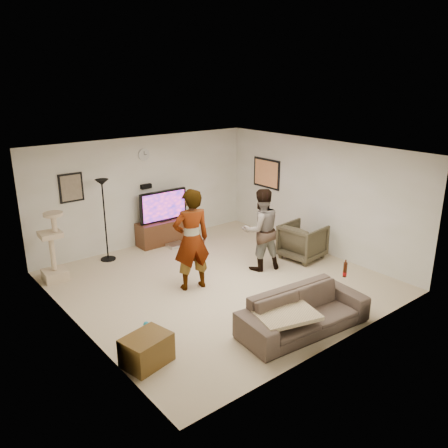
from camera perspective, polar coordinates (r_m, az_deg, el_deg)
floor at (r=8.85m, az=-0.54°, el=-7.27°), size 5.50×5.50×0.02m
ceiling at (r=8.09m, az=-0.60°, el=9.07°), size 5.50×5.50×0.02m
wall_back at (r=10.60m, az=-9.86°, el=4.04°), size 5.50×0.04×2.50m
wall_front at (r=6.58m, az=14.51°, el=-5.15°), size 5.50×0.04×2.50m
wall_left at (r=7.11m, az=-18.26°, el=-3.72°), size 0.04×5.50×2.50m
wall_right at (r=10.25m, az=11.60°, el=3.45°), size 0.04×5.50×2.50m
wall_clock at (r=10.40m, az=-10.03°, el=8.55°), size 0.26×0.04×0.26m
wall_speaker at (r=10.51m, az=-9.73°, el=4.66°), size 0.25×0.10×0.10m
picture_back at (r=9.82m, az=-18.59°, el=4.33°), size 0.42×0.03×0.52m
picture_right at (r=11.23m, az=5.33°, el=6.34°), size 0.03×0.78×0.62m
tv_stand at (r=10.82m, az=-7.46°, el=-0.93°), size 1.32×0.45×0.55m
console_box at (r=10.62m, az=-6.03°, el=-2.64°), size 0.40×0.30×0.07m
tv at (r=10.63m, az=-7.60°, el=2.29°), size 1.20×0.08×0.71m
tv_screen at (r=10.60m, az=-7.47°, el=2.23°), size 1.11×0.01×0.63m
floor_lamp at (r=9.87m, az=-14.68°, el=0.40°), size 0.32×0.32×1.76m
cat_tree at (r=9.26m, az=-20.76°, el=-2.67°), size 0.46×0.46×1.37m
person_left at (r=8.26m, az=-4.10°, el=-1.99°), size 0.78×0.60×1.90m
person_right at (r=9.14m, az=4.64°, el=-0.70°), size 0.97×0.84×1.68m
sofa at (r=7.26m, az=9.95°, el=-10.76°), size 2.19×1.04×0.62m
throw_blanket at (r=6.94m, az=7.70°, el=-11.08°), size 1.05×0.91×0.06m
beer_bottle at (r=7.77m, az=14.92°, el=-5.56°), size 0.06×0.06×0.25m
armchair at (r=9.94m, az=9.82°, el=-2.15°), size 0.93×0.90×0.77m
side_table at (r=6.54m, az=-9.67°, el=-15.28°), size 0.72×0.60×0.42m
toy_ball at (r=7.46m, az=-9.72°, el=-12.26°), size 0.09×0.09×0.09m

